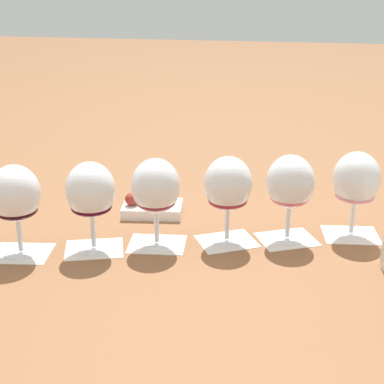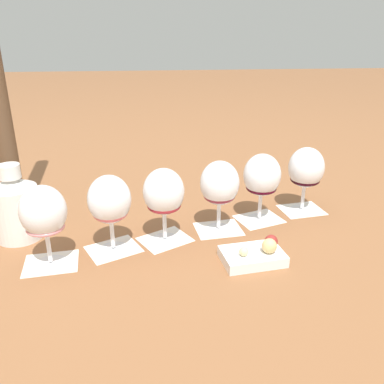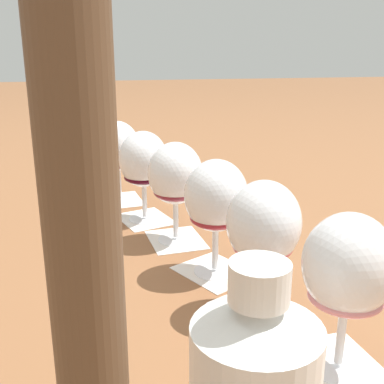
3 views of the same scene
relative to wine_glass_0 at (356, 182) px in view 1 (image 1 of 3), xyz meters
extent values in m
plane|color=brown|center=(0.33, 0.11, -0.12)|extent=(8.00, 8.00, 0.00)
cube|color=silver|center=(0.00, 0.00, -0.12)|extent=(0.13, 0.11, 0.00)
cube|color=silver|center=(0.13, 0.05, -0.12)|extent=(0.15, 0.14, 0.00)
cube|color=silver|center=(0.26, 0.08, -0.12)|extent=(0.15, 0.14, 0.00)
cube|color=silver|center=(0.40, 0.12, -0.12)|extent=(0.13, 0.11, 0.00)
cube|color=silver|center=(0.52, 0.17, -0.12)|extent=(0.14, 0.13, 0.00)
cube|color=silver|center=(0.65, 0.22, -0.12)|extent=(0.13, 0.11, 0.00)
cylinder|color=white|center=(0.00, 0.00, -0.12)|extent=(0.07, 0.07, 0.01)
cylinder|color=white|center=(0.00, 0.00, -0.08)|extent=(0.01, 0.01, 0.07)
ellipsoid|color=white|center=(0.00, 0.00, 0.01)|extent=(0.10, 0.10, 0.11)
ellipsoid|color=pink|center=(0.00, 0.00, -0.03)|extent=(0.08, 0.08, 0.02)
cylinder|color=white|center=(0.13, 0.05, -0.12)|extent=(0.07, 0.07, 0.01)
cylinder|color=white|center=(0.13, 0.05, -0.08)|extent=(0.01, 0.01, 0.07)
ellipsoid|color=white|center=(0.13, 0.05, 0.01)|extent=(0.10, 0.10, 0.11)
ellipsoid|color=#D45963|center=(0.13, 0.05, -0.02)|extent=(0.08, 0.08, 0.04)
cylinder|color=white|center=(0.26, 0.08, -0.12)|extent=(0.07, 0.07, 0.01)
cylinder|color=white|center=(0.26, 0.08, -0.08)|extent=(0.01, 0.01, 0.07)
ellipsoid|color=white|center=(0.26, 0.08, 0.01)|extent=(0.10, 0.10, 0.11)
ellipsoid|color=maroon|center=(0.26, 0.08, -0.03)|extent=(0.08, 0.08, 0.03)
cylinder|color=white|center=(0.40, 0.12, -0.12)|extent=(0.07, 0.07, 0.01)
cylinder|color=white|center=(0.40, 0.12, -0.08)|extent=(0.01, 0.01, 0.07)
ellipsoid|color=white|center=(0.40, 0.12, 0.01)|extent=(0.10, 0.10, 0.11)
ellipsoid|color=maroon|center=(0.40, 0.12, -0.03)|extent=(0.08, 0.08, 0.03)
cylinder|color=white|center=(0.52, 0.17, -0.12)|extent=(0.07, 0.07, 0.01)
cylinder|color=white|center=(0.52, 0.17, -0.08)|extent=(0.01, 0.01, 0.07)
ellipsoid|color=white|center=(0.52, 0.17, 0.01)|extent=(0.10, 0.10, 0.11)
ellipsoid|color=#3D0515|center=(0.52, 0.17, -0.03)|extent=(0.08, 0.08, 0.03)
cylinder|color=white|center=(0.65, 0.22, -0.12)|extent=(0.07, 0.07, 0.01)
cylinder|color=white|center=(0.65, 0.22, -0.08)|extent=(0.01, 0.01, 0.07)
ellipsoid|color=white|center=(0.65, 0.22, 0.01)|extent=(0.10, 0.10, 0.11)
ellipsoid|color=black|center=(0.65, 0.22, -0.03)|extent=(0.08, 0.08, 0.03)
cube|color=white|center=(0.45, -0.04, -0.11)|extent=(0.15, 0.11, 0.02)
sphere|color=#DBB775|center=(0.48, -0.04, -0.08)|extent=(0.03, 0.03, 0.03)
sphere|color=maroon|center=(0.49, -0.02, -0.08)|extent=(0.03, 0.03, 0.03)
sphere|color=#DBB775|center=(0.48, -0.03, -0.09)|extent=(0.02, 0.02, 0.02)
sphere|color=beige|center=(0.42, -0.05, -0.09)|extent=(0.02, 0.02, 0.02)
camera|label=1|loc=(0.12, 1.19, 0.40)|focal=55.00mm
camera|label=2|loc=(0.23, -0.80, 0.37)|focal=38.00mm
camera|label=3|loc=(-0.42, 0.25, 0.23)|focal=45.00mm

